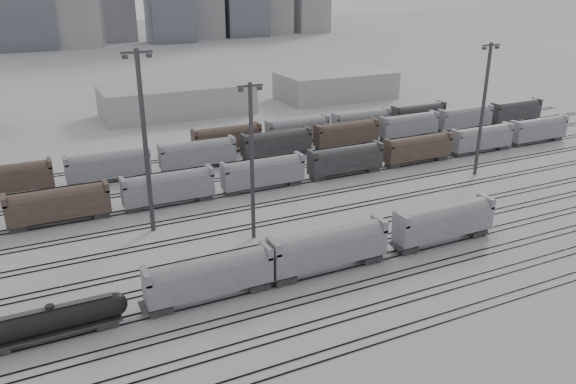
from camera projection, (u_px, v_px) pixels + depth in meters
name	position (u px, v px, depth m)	size (l,w,h in m)	color
ground	(307.00, 280.00, 70.18)	(900.00, 900.00, 0.00)	#B4B4B9
tracks	(253.00, 227.00, 84.83)	(220.00, 71.50, 0.16)	black
tank_car_b	(52.00, 320.00, 58.21)	(15.48, 2.58, 3.83)	black
hopper_car_a	(209.00, 275.00, 64.81)	(15.10, 3.00, 5.40)	black
hopper_car_b	(328.00, 246.00, 71.19)	(16.04, 3.19, 5.74)	black
hopper_car_c	(444.00, 220.00, 78.85)	(15.73, 3.13, 5.63)	black
light_mast_b	(145.00, 139.00, 78.95)	(4.26, 0.68, 26.64)	#38373A
light_mast_c	(252.00, 159.00, 77.44)	(3.61, 0.58, 22.55)	#38373A
light_mast_d	(483.00, 107.00, 103.03)	(3.95, 0.63, 24.69)	#38373A
bg_string_near	(263.00, 174.00, 99.28)	(151.00, 3.00, 5.60)	gray
bg_string_mid	(276.00, 144.00, 116.78)	(151.00, 3.00, 5.60)	black
bg_string_far	(330.00, 126.00, 130.63)	(66.00, 3.00, 5.60)	brown
warehouse_mid	(177.00, 100.00, 152.51)	(40.00, 18.00, 8.00)	#A5A5A7
warehouse_right	(336.00, 85.00, 172.90)	(35.00, 18.00, 8.00)	#A5A5A7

